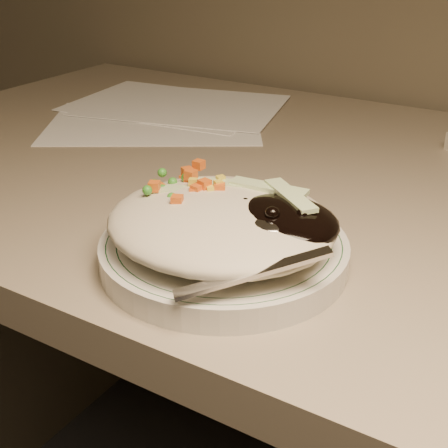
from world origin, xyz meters
The scene contains 5 objects.
desk centered at (0.00, 1.38, 0.54)m, with size 1.40×0.70×0.74m.
plate centered at (-0.06, 1.16, 0.75)m, with size 0.21×0.21×0.02m, color silver.
plate_rim centered at (-0.06, 1.16, 0.76)m, with size 0.20×0.20×0.00m.
meal centered at (-0.06, 1.16, 0.78)m, with size 0.21×0.19×0.05m.
papers centered at (-0.38, 1.51, 0.74)m, with size 0.38×0.40×0.00m.
Camera 1 is at (0.18, 0.76, 1.00)m, focal length 50.00 mm.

